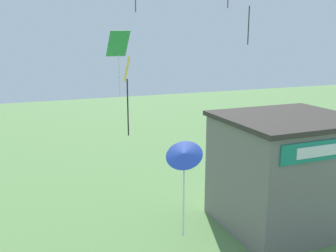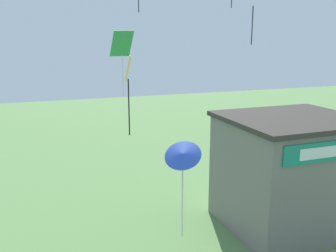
% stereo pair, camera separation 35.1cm
% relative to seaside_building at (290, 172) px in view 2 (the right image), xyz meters
% --- Properties ---
extents(seaside_building, '(6.60, 5.87, 5.79)m').
position_rel_seaside_building_xyz_m(seaside_building, '(0.00, 0.00, 0.00)').
color(seaside_building, slate).
rests_on(seaside_building, ground_plane).
extents(kite_yellow_diamond, '(0.34, 0.68, 2.90)m').
position_rel_seaside_building_xyz_m(kite_yellow_diamond, '(-8.75, -1.65, 5.14)').
color(kite_yellow_diamond, yellow).
extents(kite_blue_delta, '(1.49, 1.47, 3.07)m').
position_rel_seaside_building_xyz_m(kite_blue_delta, '(-7.93, -4.83, 3.13)').
color(kite_blue_delta, blue).
extents(kite_green_diamond, '(1.07, 0.85, 3.05)m').
position_rel_seaside_building_xyz_m(kite_green_diamond, '(-7.90, 2.79, 6.17)').
color(kite_green_diamond, green).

